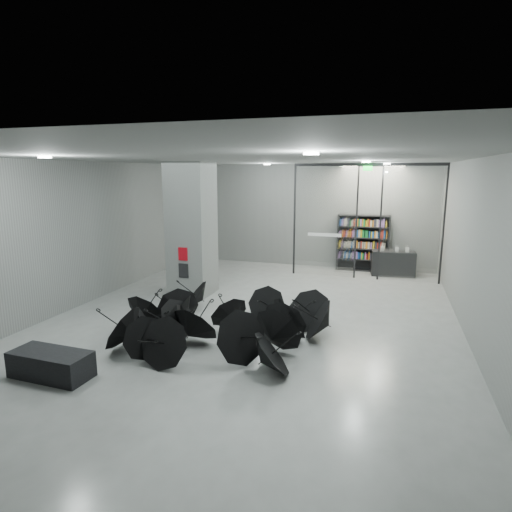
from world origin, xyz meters
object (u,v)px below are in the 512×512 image
(column, at_px, (192,229))
(bench, at_px, (51,364))
(shop_counter, at_px, (393,263))
(umbrella_cluster, at_px, (219,328))
(bookshelf, at_px, (363,243))

(column, xyz_separation_m, bench, (-0.06, -5.78, -1.76))
(column, bearing_deg, bench, -90.61)
(shop_counter, height_order, umbrella_cluster, umbrella_cluster)
(bench, distance_m, shop_counter, 11.69)
(bookshelf, distance_m, shop_counter, 1.37)
(bookshelf, height_order, umbrella_cluster, bookshelf)
(column, distance_m, umbrella_cluster, 4.36)
(bookshelf, bearing_deg, bench, -115.32)
(bench, distance_m, umbrella_cluster, 3.36)
(bench, bearing_deg, column, 91.07)
(bench, xyz_separation_m, shop_counter, (5.97, 10.05, 0.21))
(shop_counter, relative_size, umbrella_cluster, 0.28)
(shop_counter, distance_m, umbrella_cluster, 8.44)
(bookshelf, height_order, shop_counter, bookshelf)
(column, relative_size, shop_counter, 2.66)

